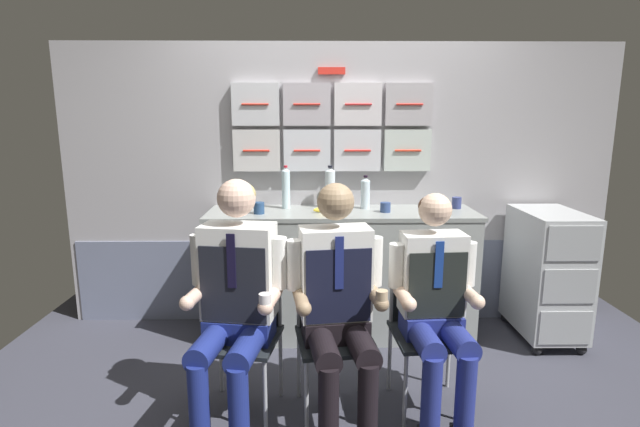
{
  "coord_description": "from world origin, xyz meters",
  "views": [
    {
      "loc": [
        -0.2,
        -2.32,
        1.61
      ],
      "look_at": [
        -0.16,
        0.44,
        1.05
      ],
      "focal_mm": 27.04,
      "sensor_mm": 36.0,
      "label": 1
    }
  ],
  "objects": [
    {
      "name": "snack_banana",
      "position": [
        -0.12,
        1.06,
        0.96
      ],
      "size": [
        0.17,
        0.1,
        0.04
      ],
      "color": "yellow",
      "rests_on": "galley_counter"
    },
    {
      "name": "espresso_cup_small",
      "position": [
        0.87,
        1.18,
        0.98
      ],
      "size": [
        0.07,
        0.07,
        0.08
      ],
      "color": "navy",
      "rests_on": "galley_counter"
    },
    {
      "name": "water_bottle_clear",
      "position": [
        0.19,
        1.19,
        1.06
      ],
      "size": [
        0.07,
        0.07,
        0.25
      ],
      "color": "silver",
      "rests_on": "galley_counter"
    },
    {
      "name": "water_bottle_blue_cap",
      "position": [
        -0.4,
        1.21,
        1.09
      ],
      "size": [
        0.06,
        0.06,
        0.32
      ],
      "color": "silver",
      "rests_on": "galley_counter"
    },
    {
      "name": "galley_bulkhead",
      "position": [
        -0.0,
        1.37,
        1.07
      ],
      "size": [
        4.2,
        0.14,
        2.15
      ],
      "color": "#AAA7AC",
      "rests_on": "ground"
    },
    {
      "name": "paper_cup_tan",
      "position": [
        -0.77,
        1.16,
        0.97
      ],
      "size": [
        0.06,
        0.06,
        0.06
      ],
      "color": "white",
      "rests_on": "galley_counter"
    },
    {
      "name": "crew_member_center",
      "position": [
        -0.07,
        0.02,
        0.71
      ],
      "size": [
        0.51,
        0.66,
        1.28
      ],
      "color": "black",
      "rests_on": "ground"
    },
    {
      "name": "galley_counter",
      "position": [
        0.01,
        1.09,
        0.47
      ],
      "size": [
        1.94,
        0.53,
        0.94
      ],
      "color": "#9EA39F",
      "rests_on": "ground"
    },
    {
      "name": "paper_cup_blue",
      "position": [
        0.32,
        1.05,
        0.98
      ],
      "size": [
        0.07,
        0.07,
        0.07
      ],
      "color": "navy",
      "rests_on": "galley_counter"
    },
    {
      "name": "ground",
      "position": [
        0.0,
        0.0,
        -0.02
      ],
      "size": [
        4.8,
        4.8,
        0.04
      ],
      "primitive_type": "cube",
      "color": "#393A45"
    },
    {
      "name": "water_bottle_tall",
      "position": [
        -0.07,
        1.24,
        1.09
      ],
      "size": [
        0.07,
        0.07,
        0.32
      ],
      "color": "silver",
      "rests_on": "galley_counter"
    },
    {
      "name": "crew_member_left",
      "position": [
        -0.6,
        0.04,
        0.72
      ],
      "size": [
        0.53,
        0.68,
        1.3
      ],
      "color": "black",
      "rests_on": "ground"
    },
    {
      "name": "coffee_cup_white",
      "position": [
        -0.58,
        1.01,
        0.98
      ],
      "size": [
        0.08,
        0.08,
        0.08
      ],
      "color": "navy",
      "rests_on": "galley_counter"
    },
    {
      "name": "folding_chair_left",
      "position": [
        -0.58,
        0.19,
        0.51
      ],
      "size": [
        0.46,
        0.46,
        0.84
      ],
      "color": "#A8AAAF",
      "rests_on": "ground"
    },
    {
      "name": "folding_chair_right",
      "position": [
        0.44,
        0.23,
        0.51
      ],
      "size": [
        0.43,
        0.43,
        0.84
      ],
      "color": "#A8AAAF",
      "rests_on": "ground"
    },
    {
      "name": "folding_chair_center",
      "position": [
        -0.09,
        0.18,
        0.51
      ],
      "size": [
        0.45,
        0.45,
        0.84
      ],
      "color": "#A8AAAF",
      "rests_on": "ground"
    },
    {
      "name": "service_trolley",
      "position": [
        1.5,
        0.99,
        0.51
      ],
      "size": [
        0.4,
        0.65,
        0.95
      ],
      "color": "black",
      "rests_on": "ground"
    },
    {
      "name": "crew_member_right",
      "position": [
        0.45,
        0.07,
        0.66
      ],
      "size": [
        0.48,
        0.6,
        1.22
      ],
      "color": "black",
      "rests_on": "ground"
    }
  ]
}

